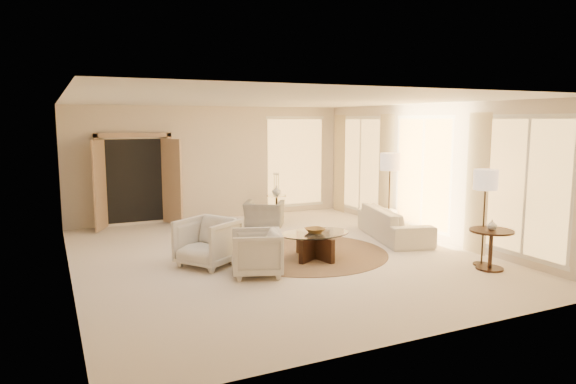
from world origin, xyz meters
name	(u,v)px	position (x,y,z in m)	size (l,w,h in m)	color
room	(277,180)	(0.00, 0.00, 1.40)	(7.04, 8.04, 2.83)	silver
windows_right	(425,173)	(3.45, 0.10, 1.35)	(0.10, 6.40, 2.40)	#FFC266
window_back_corner	(296,162)	(2.30, 3.95, 1.35)	(1.70, 0.10, 2.40)	#FFC266
curtains_right	(397,172)	(3.40, 1.00, 1.30)	(0.06, 5.20, 2.60)	beige
french_doors	(135,181)	(-1.90, 3.82, 1.07)	(1.95, 0.66, 2.16)	tan
area_rug	(305,253)	(0.53, -0.08, 0.01)	(3.06, 3.06, 0.01)	#452E1E
sofa	(394,223)	(2.76, 0.21, 0.32)	(2.21, 0.86, 0.64)	beige
armchair_left	(208,240)	(-1.34, -0.09, 0.45)	(0.87, 0.81, 0.90)	beige
armchair_right	(256,251)	(-0.79, -0.95, 0.40)	(0.78, 0.73, 0.80)	beige
accent_chair	(264,210)	(0.80, 2.54, 0.39)	(0.88, 0.58, 0.77)	gray
coffee_table	(315,242)	(0.51, -0.49, 0.30)	(1.69, 1.69, 0.47)	black
end_table	(491,242)	(2.83, -2.32, 0.46)	(0.71, 0.71, 0.67)	black
side_table	(277,204)	(1.50, 3.40, 0.35)	(0.49, 0.49, 0.58)	#30261C
floor_lamp_near	(390,165)	(2.90, 0.58, 1.50)	(0.43, 0.43, 1.76)	#30261C
floor_lamp_far	(486,184)	(2.90, -2.07, 1.40)	(0.40, 0.40, 1.64)	#30261C
bowl	(315,230)	(0.51, -0.49, 0.51)	(0.34, 0.34, 0.08)	brown
end_vase	(492,225)	(2.83, -2.32, 0.75)	(0.16, 0.16, 0.17)	white
side_vase	(277,190)	(1.50, 3.40, 0.69)	(0.23, 0.23, 0.24)	white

